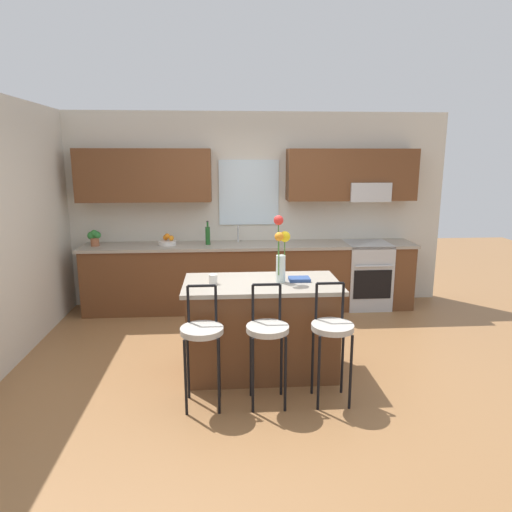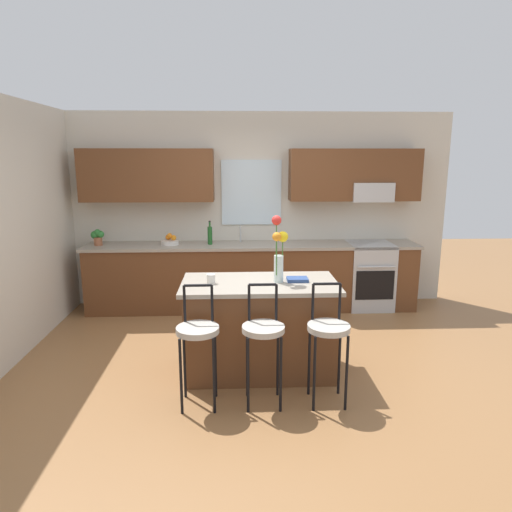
# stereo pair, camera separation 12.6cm
# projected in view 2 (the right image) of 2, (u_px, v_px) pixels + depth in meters

# --- Properties ---
(ground_plane) EXTENTS (14.00, 14.00, 0.00)m
(ground_plane) POSITION_uv_depth(u_px,v_px,m) (258.00, 360.00, 4.81)
(ground_plane) COLOR olive
(wall_left) EXTENTS (0.12, 4.60, 2.70)m
(wall_left) POSITION_uv_depth(u_px,v_px,m) (9.00, 230.00, 4.71)
(wall_left) COLOR beige
(wall_left) RESTS_ON ground
(back_wall_assembly) EXTENTS (5.60, 0.50, 2.70)m
(back_wall_assembly) POSITION_uv_depth(u_px,v_px,m) (254.00, 199.00, 6.43)
(back_wall_assembly) COLOR beige
(back_wall_assembly) RESTS_ON ground
(counter_run) EXTENTS (4.56, 0.64, 0.92)m
(counter_run) POSITION_uv_depth(u_px,v_px,m) (252.00, 276.00, 6.37)
(counter_run) COLOR brown
(counter_run) RESTS_ON ground
(sink_faucet) EXTENTS (0.02, 0.13, 0.23)m
(sink_faucet) POSITION_uv_depth(u_px,v_px,m) (240.00, 232.00, 6.38)
(sink_faucet) COLOR #B7BABC
(sink_faucet) RESTS_ON counter_run
(oven_range) EXTENTS (0.60, 0.64, 0.92)m
(oven_range) POSITION_uv_depth(u_px,v_px,m) (369.00, 275.00, 6.42)
(oven_range) COLOR #B7BABC
(oven_range) RESTS_ON ground
(kitchen_island) EXTENTS (1.49, 0.79, 0.92)m
(kitchen_island) POSITION_uv_depth(u_px,v_px,m) (260.00, 327.00, 4.47)
(kitchen_island) COLOR brown
(kitchen_island) RESTS_ON ground
(bar_stool_near) EXTENTS (0.36, 0.36, 1.04)m
(bar_stool_near) POSITION_uv_depth(u_px,v_px,m) (198.00, 335.00, 3.81)
(bar_stool_near) COLOR black
(bar_stool_near) RESTS_ON ground
(bar_stool_middle) EXTENTS (0.36, 0.36, 1.04)m
(bar_stool_middle) POSITION_uv_depth(u_px,v_px,m) (264.00, 334.00, 3.84)
(bar_stool_middle) COLOR black
(bar_stool_middle) RESTS_ON ground
(bar_stool_far) EXTENTS (0.36, 0.36, 1.04)m
(bar_stool_far) POSITION_uv_depth(u_px,v_px,m) (328.00, 333.00, 3.86)
(bar_stool_far) COLOR black
(bar_stool_far) RESTS_ON ground
(flower_vase) EXTENTS (0.15, 0.16, 0.64)m
(flower_vase) POSITION_uv_depth(u_px,v_px,m) (279.00, 249.00, 4.30)
(flower_vase) COLOR silver
(flower_vase) RESTS_ON kitchen_island
(mug_ceramic) EXTENTS (0.08, 0.08, 0.09)m
(mug_ceramic) POSITION_uv_depth(u_px,v_px,m) (211.00, 279.00, 4.31)
(mug_ceramic) COLOR silver
(mug_ceramic) RESTS_ON kitchen_island
(cookbook) EXTENTS (0.20, 0.15, 0.03)m
(cookbook) POSITION_uv_depth(u_px,v_px,m) (297.00, 279.00, 4.40)
(cookbook) COLOR navy
(cookbook) RESTS_ON kitchen_island
(fruit_bowl_oranges) EXTENTS (0.24, 0.24, 0.16)m
(fruit_bowl_oranges) POSITION_uv_depth(u_px,v_px,m) (170.00, 241.00, 6.22)
(fruit_bowl_oranges) COLOR silver
(fruit_bowl_oranges) RESTS_ON counter_run
(bottle_olive_oil) EXTENTS (0.06, 0.06, 0.32)m
(bottle_olive_oil) POSITION_uv_depth(u_px,v_px,m) (210.00, 235.00, 6.22)
(bottle_olive_oil) COLOR #1E5923
(bottle_olive_oil) RESTS_ON counter_run
(potted_plant_small) EXTENTS (0.18, 0.12, 0.22)m
(potted_plant_small) POSITION_uv_depth(u_px,v_px,m) (98.00, 236.00, 6.16)
(potted_plant_small) COLOR #9E5B3D
(potted_plant_small) RESTS_ON counter_run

